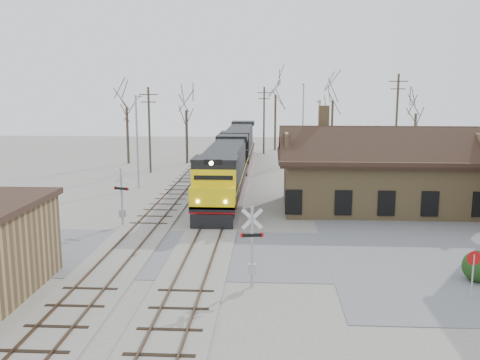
% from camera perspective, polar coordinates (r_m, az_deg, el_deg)
% --- Properties ---
extents(ground, '(140.00, 140.00, 0.00)m').
position_cam_1_polar(ground, '(30.92, -4.03, -7.78)').
color(ground, '#9F9A90').
rests_on(ground, ground).
extents(road, '(60.00, 9.00, 0.03)m').
position_cam_1_polar(road, '(30.92, -4.03, -7.75)').
color(road, slate).
rests_on(road, ground).
extents(track_main, '(3.40, 90.00, 0.24)m').
position_cam_1_polar(track_main, '(45.34, -1.62, -1.90)').
color(track_main, '#9F9A90').
rests_on(track_main, ground).
extents(track_siding, '(3.40, 90.00, 0.24)m').
position_cam_1_polar(track_siding, '(45.94, -7.23, -1.82)').
color(track_siding, '#9F9A90').
rests_on(track_siding, ground).
extents(depot, '(15.20, 9.31, 7.90)m').
position_cam_1_polar(depot, '(42.57, 14.29, 0.21)').
color(depot, '#9A7B4F').
rests_on(depot, ground).
extents(locomotive_lead, '(3.08, 20.60, 4.57)m').
position_cam_1_polar(locomotive_lead, '(44.40, -1.70, 0.91)').
color(locomotive_lead, black).
rests_on(locomotive_lead, ground).
extents(locomotive_trailing, '(3.08, 20.60, 4.33)m').
position_cam_1_polar(locomotive_trailing, '(65.04, -0.09, 3.83)').
color(locomotive_trailing, black).
rests_on(locomotive_trailing, ground).
extents(crossbuck_near, '(1.11, 0.29, 3.90)m').
position_cam_1_polar(crossbuck_near, '(25.38, 1.29, -7.40)').
color(crossbuck_near, '#A5A8AD').
rests_on(crossbuck_near, ground).
extents(crossbuck_far, '(1.11, 0.44, 4.03)m').
position_cam_1_polar(crossbuck_far, '(36.94, -12.50, -2.00)').
color(crossbuck_far, '#A5A8AD').
rests_on(crossbuck_far, ground).
extents(do_not_enter_sign, '(0.66, 0.16, 2.23)m').
position_cam_1_polar(do_not_enter_sign, '(26.24, 23.63, -8.35)').
color(do_not_enter_sign, '#A5A8AD').
rests_on(do_not_enter_sign, ground).
extents(hedge_a, '(1.54, 1.54, 1.54)m').
position_cam_1_polar(hedge_a, '(28.78, 24.08, -8.42)').
color(hedge_a, '#1A3411').
rests_on(hedge_a, ground).
extents(streetlight_a, '(0.25, 2.04, 8.60)m').
position_cam_1_polar(streetlight_a, '(50.41, -10.90, 4.61)').
color(streetlight_a, '#A5A8AD').
rests_on(streetlight_a, ground).
extents(streetlight_b, '(0.25, 2.04, 8.15)m').
position_cam_1_polar(streetlight_b, '(49.41, 8.40, 4.31)').
color(streetlight_b, '#A5A8AD').
rests_on(streetlight_b, ground).
extents(streetlight_c, '(0.25, 2.04, 9.72)m').
position_cam_1_polar(streetlight_c, '(65.36, 6.73, 6.43)').
color(streetlight_c, '#A5A8AD').
rests_on(streetlight_c, ground).
extents(utility_pole_a, '(2.00, 0.24, 9.30)m').
position_cam_1_polar(utility_pole_a, '(59.03, -9.64, 5.46)').
color(utility_pole_a, '#382D23').
rests_on(utility_pole_a, ground).
extents(utility_pole_b, '(2.00, 0.24, 9.28)m').
position_cam_1_polar(utility_pole_b, '(74.52, 2.57, 6.51)').
color(utility_pole_b, '#382D23').
rests_on(utility_pole_b, ground).
extents(utility_pole_c, '(2.00, 0.24, 10.69)m').
position_cam_1_polar(utility_pole_c, '(60.59, 16.34, 5.98)').
color(utility_pole_c, '#382D23').
rests_on(utility_pole_c, ground).
extents(tree_a, '(4.56, 4.56, 11.17)m').
position_cam_1_polar(tree_a, '(66.48, -12.04, 8.54)').
color(tree_a, '#382D23').
rests_on(tree_a, ground).
extents(tree_b, '(4.33, 4.33, 10.62)m').
position_cam_1_polar(tree_b, '(65.67, -5.77, 8.35)').
color(tree_b, '#382D23').
rests_on(tree_b, ground).
extents(tree_c, '(5.41, 5.41, 13.25)m').
position_cam_1_polar(tree_c, '(78.90, 3.82, 10.02)').
color(tree_c, '#382D23').
rests_on(tree_c, ground).
extents(tree_d, '(5.02, 5.02, 12.30)m').
position_cam_1_polar(tree_d, '(73.17, 9.89, 9.37)').
color(tree_d, '#382D23').
rests_on(tree_d, ground).
extents(tree_e, '(4.03, 4.03, 9.88)m').
position_cam_1_polar(tree_e, '(70.14, 18.30, 7.57)').
color(tree_e, '#382D23').
rests_on(tree_e, ground).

